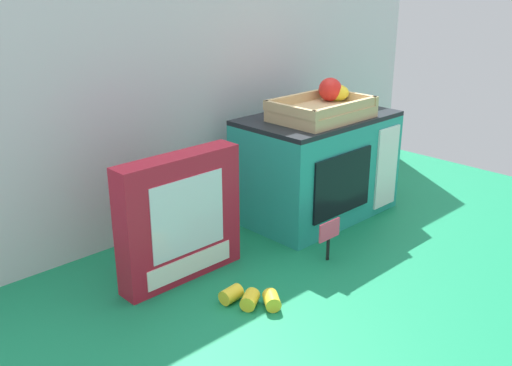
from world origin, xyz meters
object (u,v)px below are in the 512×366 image
object	(u,v)px
cookie_set_box	(180,218)
loose_toy_banana	(251,298)
toy_microwave	(317,166)
food_groups_crate	(323,107)
price_sign	(329,234)

from	to	relation	value
cookie_set_box	loose_toy_banana	bearing A→B (deg)	-82.02
toy_microwave	cookie_set_box	xyz separation A→B (m)	(-0.49, -0.03, 0.00)
toy_microwave	cookie_set_box	bearing A→B (deg)	-176.74
loose_toy_banana	toy_microwave	bearing A→B (deg)	25.76
food_groups_crate	price_sign	distance (m)	0.36
cookie_set_box	price_sign	world-z (taller)	cookie_set_box
toy_microwave	food_groups_crate	xyz separation A→B (m)	(-0.00, -0.02, 0.17)
price_sign	loose_toy_banana	xyz separation A→B (m)	(-0.27, -0.02, -0.05)
toy_microwave	price_sign	world-z (taller)	toy_microwave
cookie_set_box	loose_toy_banana	xyz separation A→B (m)	(0.03, -0.19, -0.13)
price_sign	food_groups_crate	bearing A→B (deg)	44.78
toy_microwave	cookie_set_box	size ratio (longest dim) A/B	1.44
price_sign	cookie_set_box	bearing A→B (deg)	148.82
loose_toy_banana	food_groups_crate	bearing A→B (deg)	24.08
food_groups_crate	loose_toy_banana	xyz separation A→B (m)	(-0.46, -0.20, -0.29)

